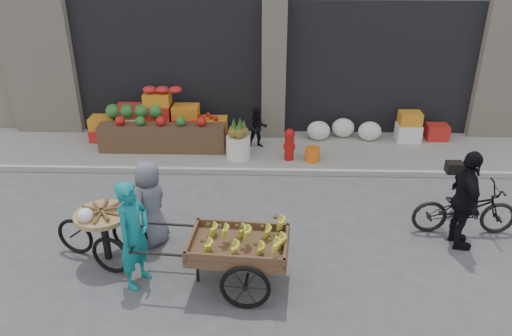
{
  "coord_description": "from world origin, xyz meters",
  "views": [
    {
      "loc": [
        -0.07,
        -6.28,
        4.71
      ],
      "look_at": [
        -0.29,
        1.09,
        1.1
      ],
      "focal_mm": 35.0,
      "sensor_mm": 36.0,
      "label": 1
    }
  ],
  "objects_px": {
    "pineapple_bin": "(238,147)",
    "tricycle_cart": "(104,228)",
    "vendor_woman": "(134,235)",
    "seated_person": "(258,128)",
    "vendor_grey": "(150,203)",
    "fire_hydrant": "(289,143)",
    "cyclist": "(465,201)",
    "orange_bucket": "(312,154)",
    "bicycle": "(465,209)",
    "banana_cart": "(235,243)"
  },
  "relations": [
    {
      "from": "pineapple_bin",
      "to": "tricycle_cart",
      "type": "bearing_deg",
      "value": -117.17
    },
    {
      "from": "vendor_woman",
      "to": "seated_person",
      "type": "bearing_deg",
      "value": 2.74
    },
    {
      "from": "pineapple_bin",
      "to": "tricycle_cart",
      "type": "xyz_separation_m",
      "value": [
        -1.82,
        -3.56,
        0.2
      ]
    },
    {
      "from": "vendor_woman",
      "to": "vendor_grey",
      "type": "relative_size",
      "value": 1.13
    },
    {
      "from": "pineapple_bin",
      "to": "fire_hydrant",
      "type": "relative_size",
      "value": 0.73
    },
    {
      "from": "fire_hydrant",
      "to": "seated_person",
      "type": "xyz_separation_m",
      "value": [
        -0.7,
        0.65,
        0.08
      ]
    },
    {
      "from": "vendor_grey",
      "to": "cyclist",
      "type": "distance_m",
      "value": 4.95
    },
    {
      "from": "orange_bucket",
      "to": "vendor_grey",
      "type": "distance_m",
      "value": 4.11
    },
    {
      "from": "fire_hydrant",
      "to": "bicycle",
      "type": "xyz_separation_m",
      "value": [
        2.84,
        -2.57,
        -0.05
      ]
    },
    {
      "from": "orange_bucket",
      "to": "vendor_woman",
      "type": "relative_size",
      "value": 0.2
    },
    {
      "from": "orange_bucket",
      "to": "seated_person",
      "type": "height_order",
      "value": "seated_person"
    },
    {
      "from": "banana_cart",
      "to": "tricycle_cart",
      "type": "distance_m",
      "value": 2.12
    },
    {
      "from": "bicycle",
      "to": "cyclist",
      "type": "relative_size",
      "value": 1.03
    },
    {
      "from": "vendor_woman",
      "to": "vendor_grey",
      "type": "height_order",
      "value": "vendor_woman"
    },
    {
      "from": "orange_bucket",
      "to": "fire_hydrant",
      "type": "bearing_deg",
      "value": 174.29
    },
    {
      "from": "seated_person",
      "to": "vendor_woman",
      "type": "distance_m",
      "value": 4.97
    },
    {
      "from": "fire_hydrant",
      "to": "vendor_grey",
      "type": "bearing_deg",
      "value": -127.35
    },
    {
      "from": "seated_person",
      "to": "tricycle_cart",
      "type": "xyz_separation_m",
      "value": [
        -2.22,
        -4.16,
        -0.02
      ]
    },
    {
      "from": "vendor_woman",
      "to": "pineapple_bin",
      "type": "bearing_deg",
      "value": 5.24
    },
    {
      "from": "orange_bucket",
      "to": "tricycle_cart",
      "type": "distance_m",
      "value": 4.87
    },
    {
      "from": "banana_cart",
      "to": "bicycle",
      "type": "relative_size",
      "value": 1.41
    },
    {
      "from": "banana_cart",
      "to": "vendor_grey",
      "type": "xyz_separation_m",
      "value": [
        -1.42,
        1.04,
        0.01
      ]
    },
    {
      "from": "seated_person",
      "to": "bicycle",
      "type": "xyz_separation_m",
      "value": [
        3.54,
        -3.22,
        -0.13
      ]
    },
    {
      "from": "seated_person",
      "to": "fire_hydrant",
      "type": "bearing_deg",
      "value": -52.88
    },
    {
      "from": "vendor_woman",
      "to": "tricycle_cart",
      "type": "distance_m",
      "value": 0.87
    },
    {
      "from": "pineapple_bin",
      "to": "banana_cart",
      "type": "bearing_deg",
      "value": -87.01
    },
    {
      "from": "fire_hydrant",
      "to": "banana_cart",
      "type": "distance_m",
      "value": 4.16
    },
    {
      "from": "tricycle_cart",
      "to": "vendor_grey",
      "type": "bearing_deg",
      "value": 52.91
    },
    {
      "from": "orange_bucket",
      "to": "vendor_woman",
      "type": "xyz_separation_m",
      "value": [
        -2.8,
        -4.0,
        0.55
      ]
    },
    {
      "from": "seated_person",
      "to": "bicycle",
      "type": "relative_size",
      "value": 0.54
    },
    {
      "from": "banana_cart",
      "to": "seated_person",
      "type": "bearing_deg",
      "value": 92.29
    },
    {
      "from": "fire_hydrant",
      "to": "bicycle",
      "type": "distance_m",
      "value": 3.83
    },
    {
      "from": "vendor_woman",
      "to": "cyclist",
      "type": "height_order",
      "value": "cyclist"
    },
    {
      "from": "vendor_woman",
      "to": "tricycle_cart",
      "type": "height_order",
      "value": "vendor_woman"
    },
    {
      "from": "vendor_grey",
      "to": "tricycle_cart",
      "type": "bearing_deg",
      "value": -26.44
    },
    {
      "from": "bicycle",
      "to": "cyclist",
      "type": "height_order",
      "value": "cyclist"
    },
    {
      "from": "fire_hydrant",
      "to": "vendor_woman",
      "type": "height_order",
      "value": "vendor_woman"
    },
    {
      "from": "fire_hydrant",
      "to": "cyclist",
      "type": "distance_m",
      "value": 3.99
    },
    {
      "from": "seated_person",
      "to": "vendor_grey",
      "type": "relative_size",
      "value": 0.64
    },
    {
      "from": "pineapple_bin",
      "to": "orange_bucket",
      "type": "relative_size",
      "value": 1.62
    },
    {
      "from": "orange_bucket",
      "to": "vendor_woman",
      "type": "distance_m",
      "value": 4.91
    },
    {
      "from": "bicycle",
      "to": "cyclist",
      "type": "bearing_deg",
      "value": 153.52
    },
    {
      "from": "banana_cart",
      "to": "cyclist",
      "type": "height_order",
      "value": "cyclist"
    },
    {
      "from": "tricycle_cart",
      "to": "cyclist",
      "type": "xyz_separation_m",
      "value": [
        5.57,
        0.54,
        0.27
      ]
    },
    {
      "from": "vendor_grey",
      "to": "vendor_woman",
      "type": "bearing_deg",
      "value": 25.97
    },
    {
      "from": "vendor_grey",
      "to": "banana_cart",
      "type": "bearing_deg",
      "value": 79.29
    },
    {
      "from": "pineapple_bin",
      "to": "vendor_woman",
      "type": "relative_size",
      "value": 0.32
    },
    {
      "from": "pineapple_bin",
      "to": "bicycle",
      "type": "relative_size",
      "value": 0.3
    },
    {
      "from": "vendor_woman",
      "to": "cyclist",
      "type": "distance_m",
      "value": 5.06
    },
    {
      "from": "fire_hydrant",
      "to": "vendor_woman",
      "type": "bearing_deg",
      "value": -119.55
    }
  ]
}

